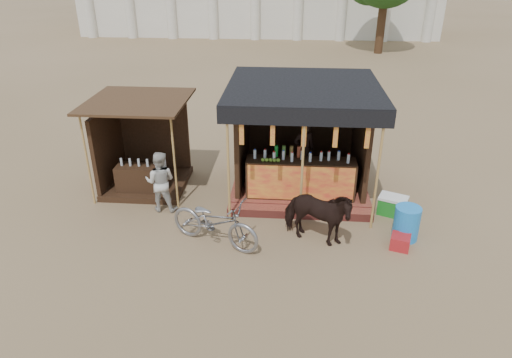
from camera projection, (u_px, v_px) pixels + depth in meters
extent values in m
plane|color=#846B4C|center=(250.00, 264.00, 9.08)|extent=(120.00, 120.00, 0.00)
cube|color=#963A31|center=(299.00, 182.00, 12.09)|extent=(3.40, 2.80, 0.22)
cube|color=#963A31|center=(300.00, 212.00, 10.71)|extent=(3.40, 0.35, 0.20)
cube|color=#361F13|center=(300.00, 178.00, 10.98)|extent=(2.60, 0.55, 0.95)
cube|color=red|center=(301.00, 183.00, 10.73)|extent=(2.50, 0.02, 0.88)
cube|color=#361F13|center=(301.00, 118.00, 12.60)|extent=(3.00, 0.12, 2.50)
cube|color=#361F13|center=(242.00, 132.00, 11.59)|extent=(0.12, 2.50, 2.50)
cube|color=#361F13|center=(362.00, 136.00, 11.38)|extent=(0.12, 2.50, 2.50)
cube|color=black|center=(304.00, 86.00, 10.74)|extent=(3.60, 3.60, 0.06)
cube|color=black|center=(305.00, 118.00, 9.23)|extent=(3.60, 0.06, 0.36)
cylinder|color=tan|center=(228.00, 168.00, 9.90)|extent=(0.06, 0.06, 2.75)
cylinder|color=tan|center=(302.00, 170.00, 9.79)|extent=(0.06, 0.06, 2.75)
cylinder|color=tan|center=(378.00, 173.00, 9.67)|extent=(0.06, 0.06, 2.75)
cube|color=red|center=(242.00, 132.00, 9.51)|extent=(0.10, 0.02, 0.55)
cube|color=red|center=(273.00, 133.00, 9.47)|extent=(0.10, 0.02, 0.55)
cube|color=red|center=(304.00, 134.00, 9.42)|extent=(0.10, 0.02, 0.55)
cube|color=red|center=(336.00, 135.00, 9.37)|extent=(0.10, 0.02, 0.55)
cube|color=red|center=(368.00, 136.00, 9.33)|extent=(0.10, 0.02, 0.55)
imported|color=black|center=(304.00, 150.00, 11.78)|extent=(0.65, 0.52, 1.55)
cube|color=#361F13|center=(148.00, 183.00, 12.12)|extent=(2.00, 2.00, 0.15)
cube|color=#361F13|center=(155.00, 136.00, 12.53)|extent=(1.90, 0.10, 2.10)
cube|color=#361F13|center=(108.00, 148.00, 11.75)|extent=(0.10, 1.90, 2.10)
cube|color=#472D19|center=(137.00, 101.00, 11.02)|extent=(2.40, 2.40, 0.06)
cylinder|color=tan|center=(87.00, 160.00, 10.76)|extent=(0.05, 0.05, 2.35)
cylinder|color=tan|center=(175.00, 163.00, 10.62)|extent=(0.05, 0.05, 2.35)
cube|color=#361F13|center=(141.00, 180.00, 11.53)|extent=(1.20, 0.50, 0.80)
imported|color=black|center=(317.00, 216.00, 9.48)|extent=(1.68, 1.19, 1.30)
imported|color=gray|center=(215.00, 222.00, 9.48)|extent=(2.18, 1.46, 1.08)
imported|color=#BBBAB4|center=(160.00, 182.00, 10.70)|extent=(0.73, 0.57, 1.49)
cylinder|color=#1C7ED9|center=(406.00, 223.00, 9.75)|extent=(0.64, 0.64, 0.76)
cube|color=#A31B1E|center=(400.00, 242.00, 9.52)|extent=(0.48, 0.48, 0.29)
cube|color=#1C7F22|center=(392.00, 207.00, 10.74)|extent=(0.74, 0.63, 0.40)
cube|color=white|center=(394.00, 198.00, 10.64)|extent=(0.76, 0.66, 0.06)
cylinder|color=silver|center=(89.00, 11.00, 32.85)|extent=(0.70, 0.70, 3.60)
cylinder|color=silver|center=(130.00, 12.00, 32.64)|extent=(0.70, 0.70, 3.60)
cylinder|color=silver|center=(171.00, 12.00, 32.43)|extent=(0.70, 0.70, 3.60)
cylinder|color=silver|center=(213.00, 13.00, 32.22)|extent=(0.70, 0.70, 3.60)
cylinder|color=silver|center=(255.00, 13.00, 32.01)|extent=(0.70, 0.70, 3.60)
cylinder|color=silver|center=(298.00, 13.00, 31.80)|extent=(0.70, 0.70, 3.60)
cylinder|color=silver|center=(341.00, 14.00, 31.59)|extent=(0.70, 0.70, 3.60)
cylinder|color=silver|center=(385.00, 14.00, 31.38)|extent=(0.70, 0.70, 3.60)
cylinder|color=silver|center=(430.00, 15.00, 31.17)|extent=(0.70, 0.70, 3.60)
cylinder|color=#382314|center=(382.00, 19.00, 27.43)|extent=(0.50, 0.50, 4.00)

